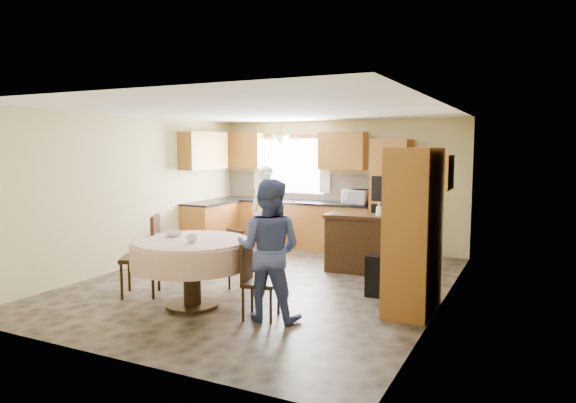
# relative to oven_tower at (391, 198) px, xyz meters

# --- Properties ---
(floor) EXTENTS (5.00, 6.00, 0.01)m
(floor) POSITION_rel_oven_tower_xyz_m (-1.15, -2.69, -1.06)
(floor) COLOR brown
(floor) RESTS_ON ground
(ceiling) EXTENTS (5.00, 6.00, 0.01)m
(ceiling) POSITION_rel_oven_tower_xyz_m (-1.15, -2.69, 1.44)
(ceiling) COLOR white
(ceiling) RESTS_ON wall_back
(wall_back) EXTENTS (5.00, 0.02, 2.50)m
(wall_back) POSITION_rel_oven_tower_xyz_m (-1.15, 0.31, 0.19)
(wall_back) COLOR #C4BA7D
(wall_back) RESTS_ON floor
(wall_front) EXTENTS (5.00, 0.02, 2.50)m
(wall_front) POSITION_rel_oven_tower_xyz_m (-1.15, -5.69, 0.19)
(wall_front) COLOR #C4BA7D
(wall_front) RESTS_ON floor
(wall_left) EXTENTS (0.02, 6.00, 2.50)m
(wall_left) POSITION_rel_oven_tower_xyz_m (-3.65, -2.69, 0.19)
(wall_left) COLOR #C4BA7D
(wall_left) RESTS_ON floor
(wall_right) EXTENTS (0.02, 6.00, 2.50)m
(wall_right) POSITION_rel_oven_tower_xyz_m (1.35, -2.69, 0.19)
(wall_right) COLOR #C4BA7D
(wall_right) RESTS_ON floor
(window) EXTENTS (1.40, 0.03, 1.10)m
(window) POSITION_rel_oven_tower_xyz_m (-2.15, 0.29, 0.54)
(window) COLOR white
(window) RESTS_ON wall_back
(curtain_left) EXTENTS (0.22, 0.02, 1.15)m
(curtain_left) POSITION_rel_oven_tower_xyz_m (-2.90, 0.24, 0.59)
(curtain_left) COLOR white
(curtain_left) RESTS_ON wall_back
(curtain_right) EXTENTS (0.22, 0.02, 1.15)m
(curtain_right) POSITION_rel_oven_tower_xyz_m (-1.40, 0.24, 0.59)
(curtain_right) COLOR white
(curtain_right) RESTS_ON wall_back
(base_cab_back) EXTENTS (3.30, 0.60, 0.88)m
(base_cab_back) POSITION_rel_oven_tower_xyz_m (-2.00, 0.01, -0.62)
(base_cab_back) COLOR #AA6D2D
(base_cab_back) RESTS_ON floor
(counter_back) EXTENTS (3.30, 0.64, 0.04)m
(counter_back) POSITION_rel_oven_tower_xyz_m (-2.00, 0.01, -0.16)
(counter_back) COLOR black
(counter_back) RESTS_ON base_cab_back
(base_cab_left) EXTENTS (0.60, 1.20, 0.88)m
(base_cab_left) POSITION_rel_oven_tower_xyz_m (-3.35, -0.89, -0.62)
(base_cab_left) COLOR #AA6D2D
(base_cab_left) RESTS_ON floor
(counter_left) EXTENTS (0.64, 1.20, 0.04)m
(counter_left) POSITION_rel_oven_tower_xyz_m (-3.35, -0.89, -0.16)
(counter_left) COLOR black
(counter_left) RESTS_ON base_cab_left
(backsplash) EXTENTS (3.30, 0.02, 0.55)m
(backsplash) POSITION_rel_oven_tower_xyz_m (-2.00, 0.30, 0.12)
(backsplash) COLOR beige
(backsplash) RESTS_ON wall_back
(wall_cab_left) EXTENTS (0.85, 0.33, 0.72)m
(wall_cab_left) POSITION_rel_oven_tower_xyz_m (-3.20, 0.15, 0.85)
(wall_cab_left) COLOR #A37428
(wall_cab_left) RESTS_ON wall_back
(wall_cab_right) EXTENTS (0.90, 0.33, 0.72)m
(wall_cab_right) POSITION_rel_oven_tower_xyz_m (-1.00, 0.15, 0.85)
(wall_cab_right) COLOR #A37428
(wall_cab_right) RESTS_ON wall_back
(wall_cab_side) EXTENTS (0.33, 1.20, 0.72)m
(wall_cab_side) POSITION_rel_oven_tower_xyz_m (-3.48, -0.89, 0.85)
(wall_cab_side) COLOR #A37428
(wall_cab_side) RESTS_ON wall_left
(oven_tower) EXTENTS (0.66, 0.62, 2.12)m
(oven_tower) POSITION_rel_oven_tower_xyz_m (0.00, 0.00, 0.00)
(oven_tower) COLOR #AA6D2D
(oven_tower) RESTS_ON floor
(oven_upper) EXTENTS (0.56, 0.01, 0.45)m
(oven_upper) POSITION_rel_oven_tower_xyz_m (0.00, -0.31, 0.19)
(oven_upper) COLOR black
(oven_upper) RESTS_ON oven_tower
(oven_lower) EXTENTS (0.56, 0.01, 0.45)m
(oven_lower) POSITION_rel_oven_tower_xyz_m (0.00, -0.31, -0.31)
(oven_lower) COLOR black
(oven_lower) RESTS_ON oven_tower
(pendant) EXTENTS (0.36, 0.36, 0.18)m
(pendant) POSITION_rel_oven_tower_xyz_m (-2.15, -0.19, 1.06)
(pendant) COLOR beige
(pendant) RESTS_ON ceiling
(sideboard) EXTENTS (1.25, 0.59, 0.87)m
(sideboard) POSITION_rel_oven_tower_xyz_m (-0.05, -1.44, -0.63)
(sideboard) COLOR #32200D
(sideboard) RESTS_ON floor
(space_heater) EXTENTS (0.40, 0.28, 0.55)m
(space_heater) POSITION_rel_oven_tower_xyz_m (0.58, -2.59, -0.78)
(space_heater) COLOR black
(space_heater) RESTS_ON floor
(cupboard) EXTENTS (0.52, 1.04, 1.98)m
(cupboard) POSITION_rel_oven_tower_xyz_m (1.07, -3.01, -0.07)
(cupboard) COLOR #AA6D2D
(cupboard) RESTS_ON floor
(dining_table) EXTENTS (1.48, 1.48, 0.85)m
(dining_table) POSITION_rel_oven_tower_xyz_m (-1.43, -4.07, -0.40)
(dining_table) COLOR #32200D
(dining_table) RESTS_ON floor
(chair_left) EXTENTS (0.64, 0.64, 1.09)m
(chair_left) POSITION_rel_oven_tower_xyz_m (-2.28, -3.93, -0.46)
(chair_left) COLOR #32200D
(chair_left) RESTS_ON floor
(chair_back) EXTENTS (0.50, 0.50, 0.88)m
(chair_back) POSITION_rel_oven_tower_xyz_m (-1.24, -3.21, -0.57)
(chair_back) COLOR #32200D
(chair_back) RESTS_ON floor
(chair_right) EXTENTS (0.46, 0.46, 0.89)m
(chair_right) POSITION_rel_oven_tower_xyz_m (-0.53, -4.07, -0.57)
(chair_right) COLOR #32200D
(chair_right) RESTS_ON floor
(framed_picture) EXTENTS (0.06, 0.57, 0.47)m
(framed_picture) POSITION_rel_oven_tower_xyz_m (1.32, -2.06, 0.59)
(framed_picture) COLOR gold
(framed_picture) RESTS_ON wall_right
(microwave) EXTENTS (0.55, 0.42, 0.28)m
(microwave) POSITION_rel_oven_tower_xyz_m (-0.64, -0.04, -0.00)
(microwave) COLOR silver
(microwave) RESTS_ON counter_back
(person_sink) EXTENTS (0.70, 0.59, 1.64)m
(person_sink) POSITION_rel_oven_tower_xyz_m (-2.16, -0.77, -0.24)
(person_sink) COLOR silver
(person_sink) RESTS_ON floor
(person_dining) EXTENTS (0.88, 0.74, 1.63)m
(person_dining) POSITION_rel_oven_tower_xyz_m (-0.35, -4.06, -0.24)
(person_dining) COLOR #3E4B88
(person_dining) RESTS_ON floor
(bowl_sideboard) EXTENTS (0.25, 0.25, 0.06)m
(bowl_sideboard) POSITION_rel_oven_tower_xyz_m (-0.29, -1.44, -0.16)
(bowl_sideboard) COLOR #B2B2B2
(bowl_sideboard) RESTS_ON sideboard
(bottle_sideboard) EXTENTS (0.14, 0.14, 0.26)m
(bottle_sideboard) POSITION_rel_oven_tower_xyz_m (0.19, -1.44, -0.06)
(bottle_sideboard) COLOR silver
(bottle_sideboard) RESTS_ON sideboard
(cup_table) EXTENTS (0.16, 0.16, 0.10)m
(cup_table) POSITION_rel_oven_tower_xyz_m (-1.30, -4.24, -0.16)
(cup_table) COLOR #B2B2B2
(cup_table) RESTS_ON dining_table
(bowl_table) EXTENTS (0.28, 0.28, 0.07)m
(bowl_table) POSITION_rel_oven_tower_xyz_m (-1.77, -3.98, -0.18)
(bowl_table) COLOR #B2B2B2
(bowl_table) RESTS_ON dining_table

